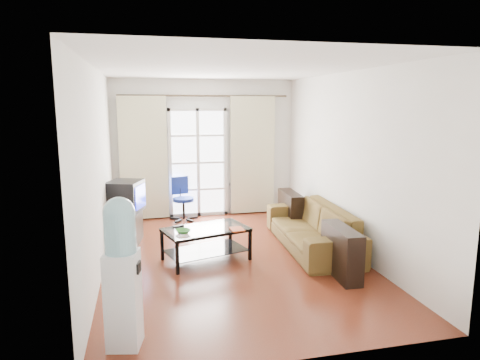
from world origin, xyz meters
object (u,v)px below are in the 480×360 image
tv_stand (125,228)px  coffee_table (206,240)px  crt_tv (124,196)px  water_cooler (122,270)px  sofa (312,227)px  task_chair (183,207)px

tv_stand → coffee_table: bearing=-33.4°
crt_tv → water_cooler: (0.09, -3.18, -0.02)m
tv_stand → water_cooler: size_ratio=0.49×
sofa → coffee_table: 1.70m
tv_stand → task_chair: 1.59m
sofa → crt_tv: 3.04m
coffee_table → crt_tv: crt_tv is taller
crt_tv → task_chair: 1.62m
sofa → crt_tv: crt_tv is taller
task_chair → water_cooler: size_ratio=0.59×
coffee_table → tv_stand: 1.57m
sofa → coffee_table: (-1.69, -0.18, -0.02)m
tv_stand → task_chair: size_ratio=0.84×
task_chair → water_cooler: water_cooler is taller
crt_tv → water_cooler: 3.18m
sofa → task_chair: task_chair is taller
coffee_table → tv_stand: tv_stand is taller
tv_stand → crt_tv: bearing=98.8°
coffee_table → task_chair: (-0.11, 2.26, -0.06)m
water_cooler → tv_stand: bearing=103.8°
sofa → task_chair: (-1.80, 2.08, -0.08)m
coffee_table → tv_stand: bearing=137.6°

